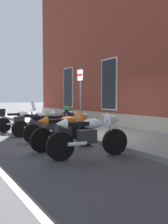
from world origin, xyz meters
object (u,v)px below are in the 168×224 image
motorcycle_black_sport (56,124)px  motorcycle_white_sport (92,134)px  parking_sign (80,91)px  motorcycle_silver_touring (18,119)px  barrel_planter (68,117)px  motorcycle_orange_sport (67,129)px  motorcycle_grey_naked (39,123)px

motorcycle_black_sport → motorcycle_white_sport: bearing=-4.9°
motorcycle_white_sport → parking_sign: bearing=153.8°
motorcycle_silver_touring → parking_sign: bearing=41.8°
motorcycle_white_sport → barrel_planter: bearing=158.1°
motorcycle_orange_sport → motorcycle_black_sport: bearing=169.5°
motorcycle_white_sport → motorcycle_silver_touring: bearing=-177.6°
motorcycle_orange_sport → barrel_planter: 4.87m
motorcycle_grey_naked → parking_sign: bearing=70.8°
motorcycle_grey_naked → barrel_planter: barrel_planter is taller
motorcycle_grey_naked → parking_sign: 2.02m
motorcycle_black_sport → parking_sign: size_ratio=0.84×
motorcycle_orange_sport → barrel_planter: size_ratio=2.22×
motorcycle_silver_touring → motorcycle_orange_sport: 4.20m
barrel_planter → parking_sign: bearing=-14.9°
barrel_planter → motorcycle_black_sport: bearing=-33.9°
motorcycle_orange_sport → parking_sign: parking_sign is taller
motorcycle_grey_naked → motorcycle_black_sport: (1.32, 0.09, 0.09)m
motorcycle_silver_touring → barrel_planter: (-0.12, 2.45, 0.00)m
motorcycle_silver_touring → motorcycle_grey_naked: 1.60m
motorcycle_silver_touring → motorcycle_orange_sport: size_ratio=0.95×
motorcycle_orange_sport → motorcycle_grey_naked: bearing=176.6°
motorcycle_black_sport → motorcycle_orange_sport: size_ratio=0.98×
motorcycle_black_sport → barrel_planter: (-3.00, 2.01, -0.03)m
motorcycle_orange_sport → parking_sign: bearing=141.7°
motorcycle_grey_naked → motorcycle_orange_sport: size_ratio=0.96×
parking_sign → motorcycle_white_sport: bearing=-26.2°
parking_sign → motorcycle_grey_naked: bearing=-109.2°
motorcycle_silver_touring → motorcycle_white_sport: (5.42, 0.22, 0.04)m
motorcycle_white_sport → parking_sign: parking_sign is taller
motorcycle_black_sport → motorcycle_white_sport: 2.56m
motorcycle_black_sport → motorcycle_silver_touring: bearing=-171.3°
motorcycle_silver_touring → parking_sign: (2.08, 1.86, 1.17)m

